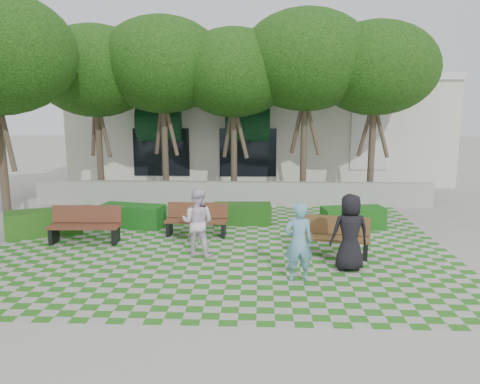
{
  "coord_description": "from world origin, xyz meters",
  "views": [
    {
      "loc": [
        1.03,
        -11.2,
        3.81
      ],
      "look_at": [
        0.5,
        1.5,
        1.4
      ],
      "focal_mm": 35.0,
      "sensor_mm": 36.0,
      "label": 1
    }
  ],
  "objects_px": {
    "person_dark": "(350,232)",
    "hedge_east": "(353,218)",
    "bench_west": "(85,225)",
    "bench_mid": "(197,220)",
    "person_white": "(198,222)",
    "person_blue": "(298,242)",
    "hedge_west": "(44,223)",
    "hedge_midright": "(242,214)",
    "bench_east": "(332,237)",
    "hedge_midleft": "(132,216)"
  },
  "relations": [
    {
      "from": "person_dark",
      "to": "hedge_midleft",
      "type": "bearing_deg",
      "value": -39.26
    },
    {
      "from": "hedge_midright",
      "to": "hedge_east",
      "type": "bearing_deg",
      "value": -7.41
    },
    {
      "from": "bench_east",
      "to": "person_white",
      "type": "height_order",
      "value": "person_white"
    },
    {
      "from": "hedge_west",
      "to": "bench_west",
      "type": "bearing_deg",
      "value": -26.21
    },
    {
      "from": "bench_west",
      "to": "hedge_west",
      "type": "distance_m",
      "value": 1.68
    },
    {
      "from": "bench_west",
      "to": "person_dark",
      "type": "relative_size",
      "value": 1.09
    },
    {
      "from": "person_dark",
      "to": "person_white",
      "type": "relative_size",
      "value": 1.04
    },
    {
      "from": "hedge_east",
      "to": "hedge_midleft",
      "type": "xyz_separation_m",
      "value": [
        -6.88,
        -0.08,
        0.01
      ]
    },
    {
      "from": "person_blue",
      "to": "person_white",
      "type": "height_order",
      "value": "person_blue"
    },
    {
      "from": "bench_mid",
      "to": "person_blue",
      "type": "bearing_deg",
      "value": -49.82
    },
    {
      "from": "bench_mid",
      "to": "hedge_midright",
      "type": "xyz_separation_m",
      "value": [
        1.27,
        1.43,
        -0.13
      ]
    },
    {
      "from": "hedge_midright",
      "to": "hedge_west",
      "type": "distance_m",
      "value": 5.97
    },
    {
      "from": "bench_mid",
      "to": "hedge_east",
      "type": "distance_m",
      "value": 4.83
    },
    {
      "from": "bench_west",
      "to": "hedge_midright",
      "type": "relative_size",
      "value": 1.05
    },
    {
      "from": "bench_west",
      "to": "hedge_midleft",
      "type": "distance_m",
      "value": 1.94
    },
    {
      "from": "hedge_east",
      "to": "person_dark",
      "type": "relative_size",
      "value": 1.05
    },
    {
      "from": "bench_west",
      "to": "person_dark",
      "type": "height_order",
      "value": "person_dark"
    },
    {
      "from": "hedge_west",
      "to": "hedge_midright",
      "type": "bearing_deg",
      "value": 14.93
    },
    {
      "from": "bench_mid",
      "to": "bench_west",
      "type": "xyz_separation_m",
      "value": [
        -3.0,
        -0.85,
        0.03
      ]
    },
    {
      "from": "bench_mid",
      "to": "bench_west",
      "type": "distance_m",
      "value": 3.11
    },
    {
      "from": "bench_mid",
      "to": "person_blue",
      "type": "height_order",
      "value": "person_blue"
    },
    {
      "from": "hedge_west",
      "to": "person_white",
      "type": "distance_m",
      "value": 5.1
    },
    {
      "from": "bench_east",
      "to": "person_dark",
      "type": "distance_m",
      "value": 1.18
    },
    {
      "from": "bench_mid",
      "to": "hedge_west",
      "type": "xyz_separation_m",
      "value": [
        -4.5,
        -0.11,
        -0.09
      ]
    },
    {
      "from": "hedge_west",
      "to": "person_white",
      "type": "height_order",
      "value": "person_white"
    },
    {
      "from": "bench_mid",
      "to": "bench_west",
      "type": "height_order",
      "value": "bench_west"
    },
    {
      "from": "bench_west",
      "to": "person_white",
      "type": "xyz_separation_m",
      "value": [
        3.27,
        -0.99,
        0.38
      ]
    },
    {
      "from": "hedge_east",
      "to": "person_dark",
      "type": "height_order",
      "value": "person_dark"
    },
    {
      "from": "hedge_midleft",
      "to": "person_white",
      "type": "height_order",
      "value": "person_white"
    },
    {
      "from": "hedge_east",
      "to": "person_dark",
      "type": "distance_m",
      "value": 3.85
    },
    {
      "from": "hedge_midright",
      "to": "person_blue",
      "type": "xyz_separation_m",
      "value": [
        1.4,
        -4.89,
        0.55
      ]
    },
    {
      "from": "bench_east",
      "to": "person_white",
      "type": "bearing_deg",
      "value": -165.3
    },
    {
      "from": "bench_west",
      "to": "hedge_east",
      "type": "height_order",
      "value": "bench_west"
    },
    {
      "from": "hedge_midright",
      "to": "bench_east",
      "type": "bearing_deg",
      "value": -52.06
    },
    {
      "from": "hedge_midright",
      "to": "hedge_west",
      "type": "height_order",
      "value": "hedge_west"
    },
    {
      "from": "bench_east",
      "to": "person_dark",
      "type": "height_order",
      "value": "person_dark"
    },
    {
      "from": "bench_east",
      "to": "hedge_midright",
      "type": "bearing_deg",
      "value": 139.77
    },
    {
      "from": "person_dark",
      "to": "hedge_east",
      "type": "bearing_deg",
      "value": -110.64
    },
    {
      "from": "hedge_east",
      "to": "person_blue",
      "type": "height_order",
      "value": "person_blue"
    },
    {
      "from": "person_blue",
      "to": "hedge_west",
      "type": "bearing_deg",
      "value": -33.96
    },
    {
      "from": "bench_mid",
      "to": "person_white",
      "type": "height_order",
      "value": "person_white"
    },
    {
      "from": "bench_mid",
      "to": "hedge_midleft",
      "type": "relative_size",
      "value": 0.92
    },
    {
      "from": "hedge_midright",
      "to": "person_blue",
      "type": "distance_m",
      "value": 5.12
    },
    {
      "from": "person_blue",
      "to": "person_white",
      "type": "bearing_deg",
      "value": -43.03
    },
    {
      "from": "hedge_midleft",
      "to": "person_white",
      "type": "bearing_deg",
      "value": -48.41
    },
    {
      "from": "hedge_west",
      "to": "person_dark",
      "type": "relative_size",
      "value": 1.16
    },
    {
      "from": "bench_west",
      "to": "person_white",
      "type": "bearing_deg",
      "value": -19.11
    },
    {
      "from": "bench_mid",
      "to": "hedge_east",
      "type": "height_order",
      "value": "bench_mid"
    },
    {
      "from": "hedge_midright",
      "to": "person_white",
      "type": "xyz_separation_m",
      "value": [
        -1.0,
        -3.26,
        0.54
      ]
    },
    {
      "from": "bench_west",
      "to": "person_dark",
      "type": "xyz_separation_m",
      "value": [
        6.91,
        -1.89,
        0.41
      ]
    }
  ]
}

